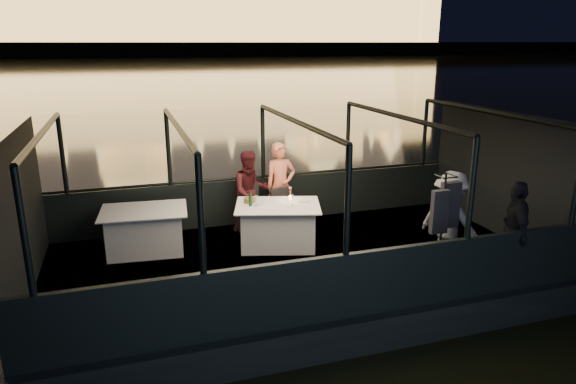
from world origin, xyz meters
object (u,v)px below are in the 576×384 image
object	(u,v)px
passenger_stripe	(451,217)
person_man_maroon	(251,192)
person_woman_coral	(281,189)
chair_port_right	(283,211)
passenger_dark	(515,226)
chair_port_left	(252,210)
wine_bottle	(250,198)
coat_stand	(442,223)
dining_table_central	(278,226)
dining_table_aft	(145,230)

from	to	relation	value
passenger_stripe	person_man_maroon	bearing A→B (deg)	21.31
person_woman_coral	passenger_stripe	world-z (taller)	passenger_stripe
chair_port_right	person_woman_coral	xyz separation A→B (m)	(0.09, 0.42, 0.30)
passenger_stripe	passenger_dark	size ratio (longest dim) A/B	1.02
passenger_dark	chair_port_left	bearing A→B (deg)	-108.77
chair_port_right	passenger_dark	bearing A→B (deg)	-58.89
wine_bottle	person_woman_coral	bearing A→B (deg)	47.34
coat_stand	passenger_dark	world-z (taller)	coat_stand
person_man_maroon	passenger_stripe	distance (m)	3.67
coat_stand	person_man_maroon	bearing A→B (deg)	126.55
person_man_maroon	dining_table_central	bearing A→B (deg)	-79.66
person_woman_coral	person_man_maroon	distance (m)	0.60
person_woman_coral	dining_table_central	bearing A→B (deg)	-115.70
dining_table_aft	coat_stand	size ratio (longest dim) A/B	0.85
chair_port_left	wine_bottle	bearing A→B (deg)	-122.94
passenger_dark	wine_bottle	world-z (taller)	passenger_dark
person_man_maroon	passenger_dark	world-z (taller)	passenger_dark
dining_table_central	chair_port_right	world-z (taller)	chair_port_right
chair_port_left	person_man_maroon	xyz separation A→B (m)	(0.03, 0.15, 0.30)
chair_port_right	wine_bottle	size ratio (longest dim) A/B	3.14
passenger_stripe	dining_table_central	bearing A→B (deg)	31.05
coat_stand	person_man_maroon	distance (m)	3.67
person_woman_coral	person_man_maroon	bearing A→B (deg)	177.15
dining_table_central	wine_bottle	distance (m)	0.71
chair_port_left	wine_bottle	world-z (taller)	wine_bottle
chair_port_right	passenger_dark	distance (m)	3.98
dining_table_central	wine_bottle	xyz separation A→B (m)	(-0.47, 0.09, 0.53)
chair_port_left	coat_stand	xyz separation A→B (m)	(2.21, -2.80, 0.45)
passenger_stripe	person_woman_coral	bearing A→B (deg)	13.47
dining_table_central	person_woman_coral	bearing A→B (deg)	70.25
chair_port_right	coat_stand	bearing A→B (deg)	-69.21
person_woman_coral	wine_bottle	world-z (taller)	person_woman_coral
chair_port_right	person_man_maroon	world-z (taller)	person_man_maroon
dining_table_aft	person_man_maroon	xyz separation A→B (m)	(1.98, 0.48, 0.36)
dining_table_aft	passenger_stripe	size ratio (longest dim) A/B	0.90
chair_port_right	passenger_dark	world-z (taller)	passenger_dark
wine_bottle	passenger_stripe	bearing A→B (deg)	-32.30
person_woman_coral	passenger_stripe	xyz separation A→B (m)	(1.97, -2.65, 0.10)
dining_table_central	dining_table_aft	xyz separation A→B (m)	(-2.23, 0.46, 0.00)
chair_port_right	passenger_stripe	bearing A→B (deg)	-59.65
chair_port_right	dining_table_central	bearing A→B (deg)	-127.56
dining_table_central	chair_port_left	xyz separation A→B (m)	(-0.27, 0.79, 0.06)
chair_port_right	person_woman_coral	distance (m)	0.52
dining_table_aft	person_man_maroon	world-z (taller)	person_man_maroon
dining_table_central	person_man_maroon	bearing A→B (deg)	104.76
chair_port_left	coat_stand	world-z (taller)	coat_stand
coat_stand	person_woman_coral	world-z (taller)	coat_stand
chair_port_right	person_man_maroon	size ratio (longest dim) A/B	0.55
dining_table_central	chair_port_left	size ratio (longest dim) A/B	1.64
coat_stand	passenger_stripe	distance (m)	0.51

